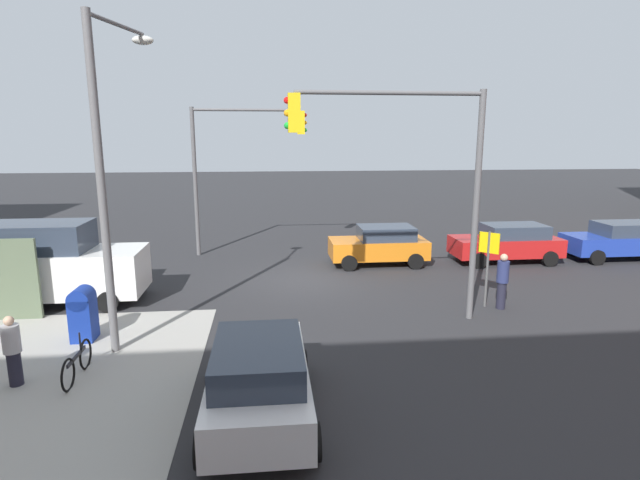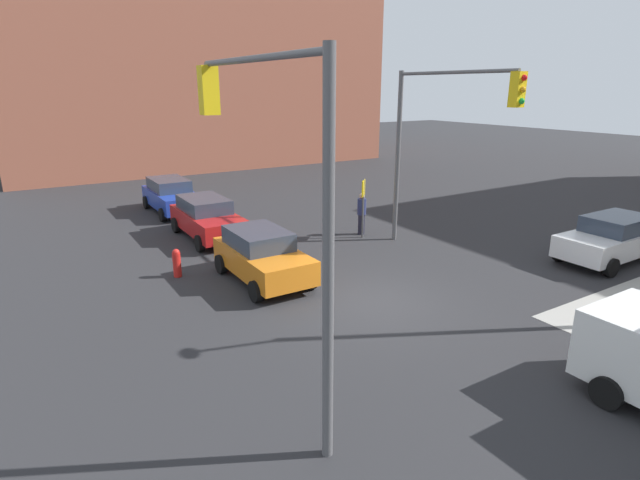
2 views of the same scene
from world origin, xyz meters
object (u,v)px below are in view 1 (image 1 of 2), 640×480
coupe_blue (620,240)px  van_white_delivery (52,264)px  fire_hydrant (406,241)px  traffic_signal_nw_corner (405,160)px  bicycle_leaning_on_fence (77,363)px  mailbox_blue (83,312)px  traffic_signal_se_corner (238,152)px  hatchback_white (259,377)px  hatchback_red (507,243)px  pedestrian_crossing (502,280)px  street_lamp_corner (108,160)px  pedestrian_waiting (12,350)px  hatchback_orange (380,245)px

coupe_blue → van_white_delivery: 22.34m
fire_hydrant → van_white_delivery: size_ratio=0.17×
traffic_signal_nw_corner → bicycle_leaning_on_fence: bearing=18.6°
mailbox_blue → fire_hydrant: 14.50m
traffic_signal_se_corner → hatchback_white: bearing=94.3°
hatchback_red → pedestrian_crossing: pedestrian_crossing is taller
traffic_signal_nw_corner → van_white_delivery: 11.44m
pedestrian_crossing → street_lamp_corner: bearing=-93.3°
pedestrian_waiting → hatchback_red: bearing=-32.9°
traffic_signal_se_corner → street_lamp_corner: size_ratio=0.81×
street_lamp_corner → pedestrian_waiting: street_lamp_corner is taller
van_white_delivery → mailbox_blue: bearing=121.9°
mailbox_blue → hatchback_orange: hatchback_orange is taller
pedestrian_waiting → bicycle_leaning_on_fence: (-1.20, -0.20, -0.46)m
hatchback_white → coupe_blue: (-15.42, -11.07, 0.00)m
coupe_blue → pedestrian_waiting: coupe_blue is taller
traffic_signal_se_corner → pedestrian_waiting: traffic_signal_se_corner is taller
mailbox_blue → pedestrian_crossing: pedestrian_crossing is taller
pedestrian_crossing → pedestrian_waiting: (12.60, 3.60, -0.10)m
pedestrian_crossing → pedestrian_waiting: 13.10m
hatchback_orange → bicycle_leaning_on_fence: 12.76m
fire_hydrant → hatchback_white: (6.57, 13.44, 0.36)m
street_lamp_corner → hatchback_white: bearing=132.9°
bicycle_leaning_on_fence → hatchback_orange: bearing=-134.0°
street_lamp_corner → mailbox_blue: street_lamp_corner is taller
fire_hydrant → van_white_delivery: bearing=24.5°
hatchback_white → bicycle_leaning_on_fence: (4.03, -2.05, -0.50)m
traffic_signal_se_corner → hatchback_orange: size_ratio=1.63×
street_lamp_corner → pedestrian_waiting: 4.68m
traffic_signal_se_corner → hatchback_white: size_ratio=1.56×
traffic_signal_nw_corner → mailbox_blue: size_ratio=4.55×
mailbox_blue → hatchback_orange: size_ratio=0.36×
fire_hydrant → coupe_blue: coupe_blue is taller
hatchback_orange → van_white_delivery: 12.06m
traffic_signal_nw_corner → mailbox_blue: traffic_signal_nw_corner is taller
coupe_blue → van_white_delivery: (22.04, 3.62, 0.44)m
traffic_signal_nw_corner → hatchback_orange: bearing=-97.4°
street_lamp_corner → traffic_signal_nw_corner: bearing=-172.8°
traffic_signal_nw_corner → fire_hydrant: 9.98m
mailbox_blue → coupe_blue: bearing=-161.2°
traffic_signal_nw_corner → coupe_blue: 13.60m
van_white_delivery → pedestrian_waiting: van_white_delivery is taller
pedestrian_crossing → traffic_signal_se_corner: bearing=-146.5°
street_lamp_corner → coupe_blue: 20.66m
coupe_blue → bicycle_leaning_on_fence: size_ratio=2.55×
fire_hydrant → pedestrian_crossing: 8.05m
traffic_signal_nw_corner → van_white_delivery: size_ratio=1.20×
hatchback_white → pedestrian_crossing: pedestrian_crossing is taller
street_lamp_corner → van_white_delivery: bearing=-49.7°
mailbox_blue → bicycle_leaning_on_fence: bearing=105.3°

